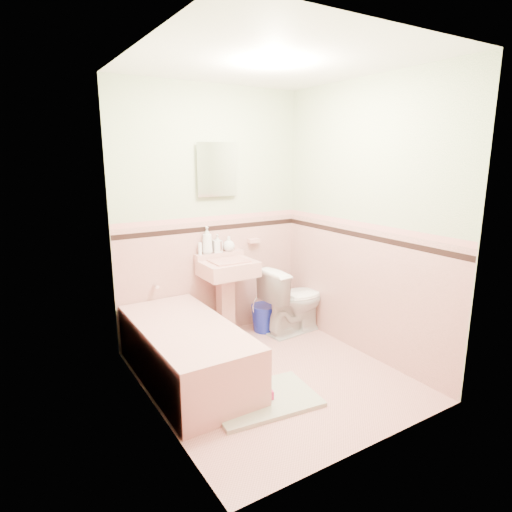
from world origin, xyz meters
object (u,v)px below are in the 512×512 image
soap_bottle_mid (217,243)px  toilet (294,300)px  sink (228,301)px  soap_bottle_right (229,244)px  medicine_cabinet (216,170)px  soap_bottle_left (207,240)px  bucket (264,318)px  bathtub (187,354)px  shoe (262,395)px

soap_bottle_mid → toilet: soap_bottle_mid is taller
sink → soap_bottle_right: 0.58m
toilet → medicine_cabinet: bearing=54.6°
soap_bottle_left → soap_bottle_mid: soap_bottle_left is taller
sink → bucket: (0.43, -0.01, -0.27)m
bathtub → bucket: 1.23m
soap_bottle_mid → toilet: bearing=-28.4°
soap_bottle_left → bucket: size_ratio=0.96×
medicine_cabinet → soap_bottle_mid: (-0.02, -0.03, -0.73)m
sink → soap_bottle_left: soap_bottle_left is taller
shoe → sink: bearing=83.9°
sink → bucket: size_ratio=2.88×
shoe → toilet: bearing=54.2°
shoe → soap_bottle_right: bearing=81.7°
sink → bucket: sink is taller
medicine_cabinet → bucket: (0.43, -0.22, -1.56)m
medicine_cabinet → soap_bottle_right: size_ratio=2.98×
soap_bottle_right → shoe: bearing=-108.7°
soap_bottle_right → toilet: soap_bottle_right is taller
toilet → soap_bottle_mid: bearing=57.2°
sink → soap_bottle_left: bearing=126.2°
soap_bottle_left → soap_bottle_right: (0.24, 0.00, -0.06)m
bathtub → shoe: bathtub is taller
bucket → shoe: (-0.78, -1.17, -0.08)m
bucket → medicine_cabinet: bearing=152.9°
bathtub → bucket: bearing=25.2°
sink → shoe: 1.27m
toilet → shoe: size_ratio=4.32×
medicine_cabinet → soap_bottle_right: (0.11, -0.03, -0.75)m
sink → bathtub: bearing=-142.1°
soap_bottle_left → shoe: size_ratio=1.65×
shoe → soap_bottle_left: bearing=91.3°
sink → soap_bottle_mid: soap_bottle_mid is taller
bucket → toilet: bearing=-37.2°
sink → shoe: sink is taller
soap_bottle_left → soap_bottle_right: bearing=0.0°
sink → medicine_cabinet: medicine_cabinet is taller
bathtub → medicine_cabinet: (0.68, 0.74, 1.47)m
sink → soap_bottle_right: size_ratio=5.35×
toilet → shoe: bearing=129.5°
bathtub → sink: 0.88m
soap_bottle_right → medicine_cabinet: bearing=164.9°
sink → toilet: size_ratio=1.15×
sink → toilet: 0.70m
bathtub → toilet: 1.40m
soap_bottle_mid → soap_bottle_right: bearing=0.0°
sink → medicine_cabinet: size_ratio=1.80×
soap_bottle_mid → toilet: (0.69, -0.38, -0.61)m
soap_bottle_right → shoe: soap_bottle_right is taller
soap_bottle_mid → bathtub: bearing=-132.9°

